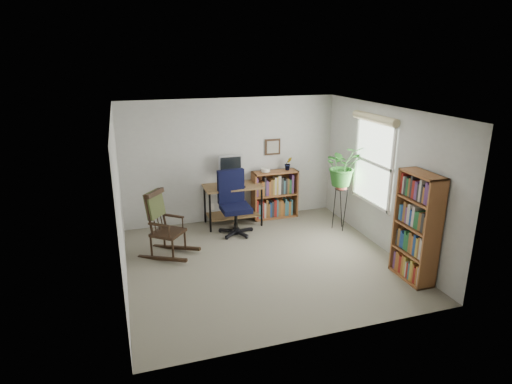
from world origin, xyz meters
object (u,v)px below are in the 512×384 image
object	(u,v)px
office_chair	(236,203)
low_bookshelf	(275,194)
tall_bookshelf	(417,227)
desk	(233,205)
rocking_chair	(168,224)

from	to	relation	value
office_chair	low_bookshelf	distance (m)	1.15
tall_bookshelf	low_bookshelf	bearing A→B (deg)	109.91
desk	office_chair	distance (m)	0.53
low_bookshelf	office_chair	bearing A→B (deg)	-148.29
rocking_chair	tall_bookshelf	distance (m)	3.81
desk	low_bookshelf	xyz separation A→B (m)	(0.90, 0.12, 0.09)
office_chair	rocking_chair	distance (m)	1.38
desk	office_chair	bearing A→B (deg)	-98.42
desk	rocking_chair	world-z (taller)	rocking_chair
tall_bookshelf	rocking_chair	bearing A→B (deg)	150.98
office_chair	low_bookshelf	world-z (taller)	office_chair
rocking_chair	low_bookshelf	xyz separation A→B (m)	(2.25, 1.12, -0.07)
low_bookshelf	tall_bookshelf	distance (m)	3.18
desk	rocking_chair	size ratio (longest dim) A/B	0.98
desk	low_bookshelf	world-z (taller)	low_bookshelf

